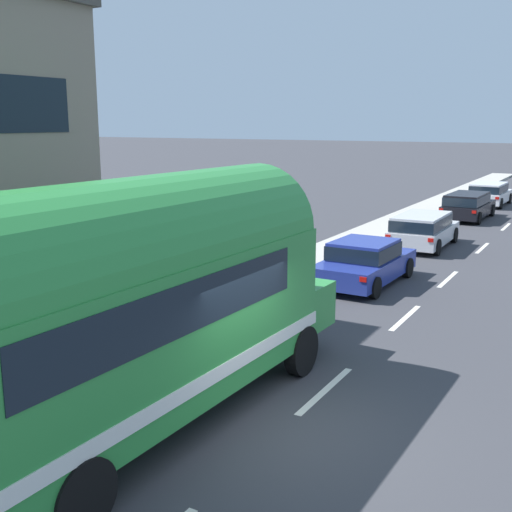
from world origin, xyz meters
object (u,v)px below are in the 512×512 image
object	(u,v)px
car_fourth	(489,193)
painted_bus	(117,300)
car_lead	(364,261)
car_third	(468,204)
car_second	(423,228)

from	to	relation	value
car_fourth	painted_bus	bearing A→B (deg)	-89.77
painted_bus	car_lead	world-z (taller)	painted_bus
painted_bus	car_third	bearing A→B (deg)	90.24
car_lead	car_second	world-z (taller)	same
car_fourth	car_third	bearing A→B (deg)	-89.83
painted_bus	car_fourth	bearing A→B (deg)	90.23
painted_bus	car_second	world-z (taller)	painted_bus
car_fourth	car_lead	bearing A→B (deg)	-90.05
car_second	car_fourth	bearing A→B (deg)	90.06
painted_bus	car_third	size ratio (longest dim) A/B	2.19
car_lead	car_fourth	distance (m)	21.47
painted_bus	car_second	distance (m)	17.95
car_second	car_lead	bearing A→B (deg)	-90.28
car_second	car_third	bearing A→B (deg)	89.98
car_second	painted_bus	bearing A→B (deg)	-89.63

